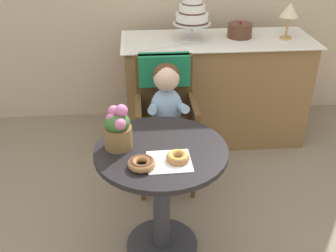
% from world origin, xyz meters
% --- Properties ---
extents(ground_plane, '(8.00, 8.00, 0.00)m').
position_xyz_m(ground_plane, '(0.00, 0.00, 0.00)').
color(ground_plane, gray).
extents(cafe_table, '(0.72, 0.72, 0.72)m').
position_xyz_m(cafe_table, '(0.00, 0.00, 0.51)').
color(cafe_table, black).
rests_on(cafe_table, ground).
extents(wicker_chair, '(0.42, 0.45, 0.95)m').
position_xyz_m(wicker_chair, '(0.08, 0.73, 0.64)').
color(wicker_chair, brown).
rests_on(wicker_chair, ground).
extents(seated_child, '(0.27, 0.32, 0.73)m').
position_xyz_m(seated_child, '(0.08, 0.57, 0.68)').
color(seated_child, '#8CADCC').
rests_on(seated_child, ground).
extents(paper_napkin, '(0.23, 0.21, 0.00)m').
position_xyz_m(paper_napkin, '(0.03, -0.13, 0.72)').
color(paper_napkin, white).
rests_on(paper_napkin, cafe_table).
extents(donut_front, '(0.12, 0.12, 0.04)m').
position_xyz_m(donut_front, '(0.08, -0.12, 0.74)').
color(donut_front, '#AD7542').
rests_on(donut_front, cafe_table).
extents(donut_mid, '(0.14, 0.14, 0.04)m').
position_xyz_m(donut_mid, '(-0.11, -0.16, 0.74)').
color(donut_mid, '#AD7542').
rests_on(donut_mid, cafe_table).
extents(flower_vase, '(0.15, 0.15, 0.25)m').
position_xyz_m(flower_vase, '(-0.22, 0.04, 0.83)').
color(flower_vase, brown).
rests_on(flower_vase, cafe_table).
extents(display_counter, '(1.56, 0.62, 0.90)m').
position_xyz_m(display_counter, '(0.55, 1.30, 0.45)').
color(display_counter, olive).
rests_on(display_counter, ground).
extents(tiered_cake_stand, '(0.30, 0.30, 0.33)m').
position_xyz_m(tiered_cake_stand, '(0.33, 1.30, 1.10)').
color(tiered_cake_stand, silver).
rests_on(tiered_cake_stand, display_counter).
extents(round_layer_cake, '(0.20, 0.20, 0.14)m').
position_xyz_m(round_layer_cake, '(0.73, 1.34, 0.96)').
color(round_layer_cake, '#4C2D1E').
rests_on(round_layer_cake, display_counter).
extents(table_lamp, '(0.15, 0.15, 0.28)m').
position_xyz_m(table_lamp, '(1.10, 1.27, 1.12)').
color(table_lamp, '#B28C47').
rests_on(table_lamp, display_counter).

